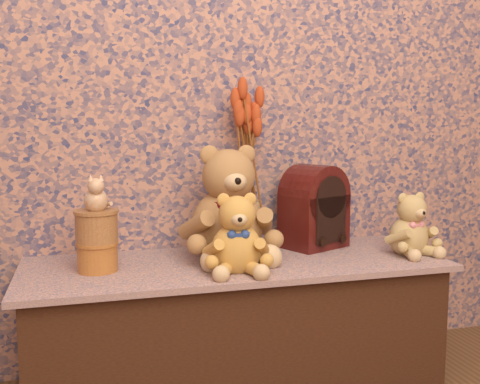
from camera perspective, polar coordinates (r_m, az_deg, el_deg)
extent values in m
cube|color=navy|center=(2.11, -2.33, 17.91)|extent=(3.00, 0.10, 2.60)
cube|color=#3B4D79|center=(1.95, -0.41, -13.38)|extent=(1.40, 0.52, 0.44)
cylinder|color=tan|center=(2.04, 0.74, -3.41)|extent=(0.14, 0.14, 0.18)
cylinder|color=gold|center=(1.81, -14.40, -6.47)|extent=(0.13, 0.13, 0.09)
cylinder|color=tan|center=(1.79, -14.49, -3.50)|extent=(0.17, 0.17, 0.10)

